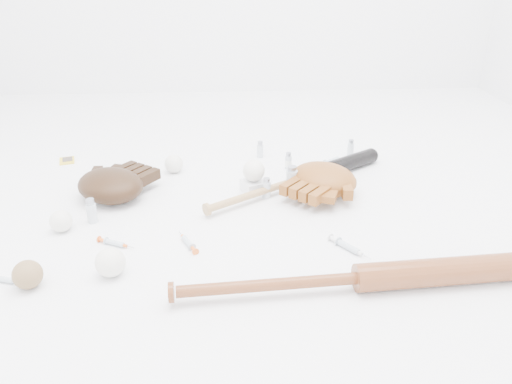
{
  "coord_description": "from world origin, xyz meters",
  "views": [
    {
      "loc": [
        -0.04,
        -1.45,
        0.78
      ],
      "look_at": [
        0.04,
        0.0,
        0.06
      ],
      "focal_mm": 35.0,
      "sensor_mm": 36.0,
      "label": 1
    }
  ],
  "objects": [
    {
      "name": "syringe_4",
      "position": [
        0.37,
        0.35,
        0.01
      ],
      "size": [
        0.15,
        0.03,
        0.02
      ],
      "primitive_type": null,
      "rotation": [
        0.0,
        0.0,
        3.08
      ],
      "color": "#ADBCC6",
      "rests_on": "ground"
    },
    {
      "name": "trading_card",
      "position": [
        -0.7,
        0.45,
        0.0
      ],
      "size": [
        0.08,
        0.09,
        0.0
      ],
      "primitive_type": "cube",
      "rotation": [
        0.0,
        0.0,
        0.28
      ],
      "color": "gold",
      "rests_on": "ground"
    },
    {
      "name": "vial_0",
      "position": [
        0.18,
        0.32,
        0.03
      ],
      "size": [
        0.03,
        0.03,
        0.07
      ],
      "primitive_type": "cylinder",
      "color": "silver",
      "rests_on": "ground"
    },
    {
      "name": "bat_wood",
      "position": [
        0.27,
        -0.45,
        0.04
      ],
      "size": [
        1.0,
        0.14,
        0.07
      ],
      "primitive_type": null,
      "rotation": [
        0.0,
        0.0,
        0.07
      ],
      "color": "brown",
      "rests_on": "ground"
    },
    {
      "name": "syringe_2",
      "position": [
        0.36,
        0.37,
        0.01
      ],
      "size": [
        0.15,
        0.12,
        0.02
      ],
      "primitive_type": null,
      "rotation": [
        0.0,
        0.0,
        0.62
      ],
      "color": "#ADBCC6",
      "rests_on": "ground"
    },
    {
      "name": "baseball_mid",
      "position": [
        -0.36,
        -0.35,
        0.04
      ],
      "size": [
        0.08,
        0.08,
        0.08
      ],
      "primitive_type": "sphere",
      "color": "white",
      "rests_on": "ground"
    },
    {
      "name": "bat_dark",
      "position": [
        0.2,
        0.15,
        0.03
      ],
      "size": [
        0.71,
        0.5,
        0.06
      ],
      "primitive_type": null,
      "rotation": [
        0.0,
        0.0,
        0.58
      ],
      "color": "black",
      "rests_on": "ground"
    },
    {
      "name": "pedestal",
      "position": [
        0.04,
        0.13,
        0.02
      ],
      "size": [
        0.1,
        0.1,
        0.04
      ],
      "primitive_type": "cube",
      "rotation": [
        0.0,
        0.0,
        0.42
      ],
      "color": "white",
      "rests_on": "ground"
    },
    {
      "name": "baseball_on_pedestal",
      "position": [
        0.04,
        0.13,
        0.08
      ],
      "size": [
        0.08,
        0.08,
        0.08
      ],
      "primitive_type": "sphere",
      "color": "white",
      "rests_on": "pedestal"
    },
    {
      "name": "vial_3",
      "position": [
        0.17,
        0.12,
        0.05
      ],
      "size": [
        0.04,
        0.04,
        0.09
      ],
      "primitive_type": "cylinder",
      "color": "silver",
      "rests_on": "ground"
    },
    {
      "name": "baseball_left",
      "position": [
        -0.56,
        -0.11,
        0.03
      ],
      "size": [
        0.07,
        0.07,
        0.07
      ],
      "primitive_type": "sphere",
      "color": "white",
      "rests_on": "ground"
    },
    {
      "name": "vial_1",
      "position": [
        0.46,
        0.45,
        0.03
      ],
      "size": [
        0.03,
        0.03,
        0.07
      ],
      "primitive_type": "cylinder",
      "color": "silver",
      "rests_on": "ground"
    },
    {
      "name": "syringe_1",
      "position": [
        -0.17,
        -0.21,
        0.01
      ],
      "size": [
        0.08,
        0.14,
        0.02
      ],
      "primitive_type": null,
      "rotation": [
        0.0,
        0.0,
        2.02
      ],
      "color": "#ADBCC6",
      "rests_on": "ground"
    },
    {
      "name": "baseball_aged",
      "position": [
        -0.56,
        -0.39,
        0.04
      ],
      "size": [
        0.07,
        0.07,
        0.07
      ],
      "primitive_type": "sphere",
      "color": "brown",
      "rests_on": "ground"
    },
    {
      "name": "vial_5",
      "position": [
        0.08,
        0.45,
        0.03
      ],
      "size": [
        0.03,
        0.03,
        0.07
      ],
      "primitive_type": "cylinder",
      "color": "silver",
      "rests_on": "ground"
    },
    {
      "name": "glove_tan",
      "position": [
        0.28,
        0.11,
        0.05
      ],
      "size": [
        0.4,
        0.4,
        0.1
      ],
      "primitive_type": null,
      "rotation": [
        0.0,
        0.0,
        2.42
      ],
      "color": "brown",
      "rests_on": "ground"
    },
    {
      "name": "baseball_upper",
      "position": [
        -0.26,
        0.31,
        0.04
      ],
      "size": [
        0.07,
        0.07,
        0.07
      ],
      "primitive_type": "sphere",
      "color": "white",
      "rests_on": "ground"
    },
    {
      "name": "syringe_0",
      "position": [
        -0.38,
        -0.2,
        0.01
      ],
      "size": [
        0.13,
        0.08,
        0.02
      ],
      "primitive_type": null,
      "rotation": [
        0.0,
        0.0,
        -0.45
      ],
      "color": "#ADBCC6",
      "rests_on": "ground"
    },
    {
      "name": "glove_dark",
      "position": [
        -0.45,
        0.1,
        0.05
      ],
      "size": [
        0.4,
        0.4,
        0.1
      ],
      "primitive_type": null,
      "rotation": [
        0.0,
        0.0,
        -0.64
      ],
      "color": "black",
      "rests_on": "ground"
    },
    {
      "name": "vial_2",
      "position": [
        0.08,
        0.08,
        0.04
      ],
      "size": [
        0.03,
        0.03,
        0.07
      ],
      "primitive_type": "cylinder",
      "color": "silver",
      "rests_on": "ground"
    },
    {
      "name": "syringe_5",
      "position": [
        -0.63,
        -0.36,
        0.01
      ],
      "size": [
        0.14,
        0.06,
        0.02
      ],
      "primitive_type": null,
      "rotation": [
        0.0,
        0.0,
        -0.29
      ],
      "color": "#ADBCC6",
      "rests_on": "ground"
    },
    {
      "name": "syringe_3",
      "position": [
        0.29,
        -0.27,
        0.01
      ],
      "size": [
        0.12,
        0.15,
        0.02
      ],
      "primitive_type": null,
      "rotation": [
        0.0,
        0.0,
        -0.93
      ],
      "color": "#ADBCC6",
      "rests_on": "ground"
    },
    {
      "name": "vial_4",
      "position": [
        -0.48,
        -0.06,
        0.04
      ],
      "size": [
        0.03,
        0.03,
        0.08
      ],
      "primitive_type": "cylinder",
      "color": "silver",
      "rests_on": "ground"
    }
  ]
}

